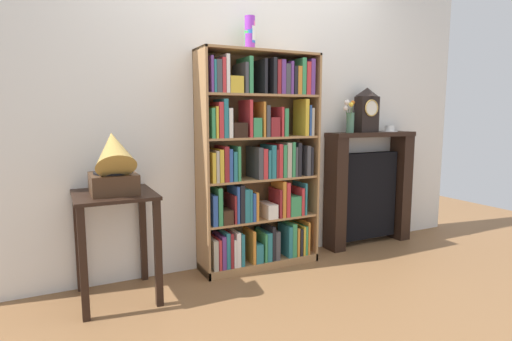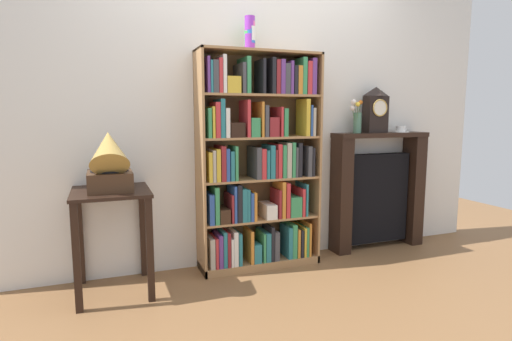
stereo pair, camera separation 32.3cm
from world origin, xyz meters
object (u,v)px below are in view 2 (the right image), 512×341
side_table_left (112,216)px  teacup_with_saucer (401,130)px  cup_stack (250,34)px  mantel_clock (376,110)px  gramophone (109,163)px  fireplace_mantel (377,191)px  flower_vase (357,118)px  bookshelf (258,168)px

side_table_left → teacup_with_saucer: size_ratio=4.78×
cup_stack → mantel_clock: 1.31m
gramophone → fireplace_mantel: bearing=5.6°
gramophone → teacup_with_saucer: 2.53m
gramophone → side_table_left: bearing=90.0°
side_table_left → cup_stack: bearing=7.5°
cup_stack → gramophone: bearing=-169.9°
mantel_clock → teacup_with_saucer: (0.28, 0.00, -0.18)m
cup_stack → flower_vase: bearing=1.2°
bookshelf → mantel_clock: 1.21m
gramophone → fireplace_mantel: (2.29, 0.23, -0.39)m
cup_stack → fireplace_mantel: 1.80m
cup_stack → side_table_left: size_ratio=0.36×
bookshelf → fireplace_mantel: bearing=3.0°
fireplace_mantel → bookshelf: bearing=-177.0°
flower_vase → teacup_with_saucer: flower_vase is taller
mantel_clock → teacup_with_saucer: 0.33m
bookshelf → side_table_left: size_ratio=2.37×
bookshelf → gramophone: bearing=-171.6°
bookshelf → mantel_clock: size_ratio=4.24×
flower_vase → bookshelf: bearing=-177.3°
side_table_left → gramophone: gramophone is taller
gramophone → mantel_clock: size_ratio=1.17×
gramophone → bookshelf: bearing=8.4°
cup_stack → gramophone: (-1.05, -0.19, -0.92)m
gramophone → teacup_with_saucer: size_ratio=3.14×
mantel_clock → cup_stack: bearing=-179.0°
fireplace_mantel → mantel_clock: 0.74m
flower_vase → cup_stack: bearing=-178.8°
bookshelf → teacup_with_saucer: 1.43m
cup_stack → mantel_clock: bearing=1.0°
gramophone → teacup_with_saucer: bearing=4.8°
fireplace_mantel → flower_vase: bearing=-175.9°
gramophone → flower_vase: (2.03, 0.21, 0.28)m
cup_stack → flower_vase: cup_stack is taller
fireplace_mantel → teacup_with_saucer: teacup_with_saucer is taller
bookshelf → gramophone: 1.12m
side_table_left → mantel_clock: (2.23, 0.16, 0.72)m
bookshelf → fireplace_mantel: (1.19, 0.06, -0.28)m
side_table_left → gramophone: (0.00, -0.05, 0.37)m
flower_vase → side_table_left: bearing=-175.5°
cup_stack → fireplace_mantel: (1.25, 0.04, -1.30)m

